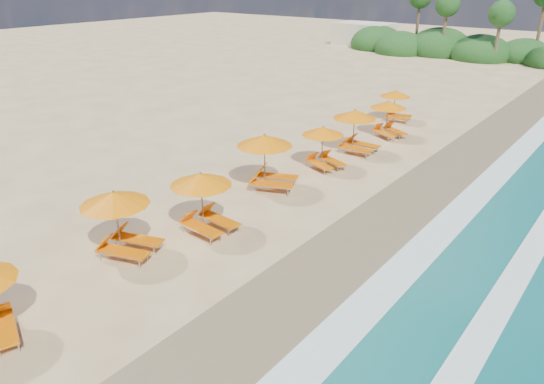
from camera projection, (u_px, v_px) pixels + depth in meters
name	position (u px, v px, depth m)	size (l,w,h in m)	color
ground	(272.00, 220.00, 19.49)	(160.00, 160.00, 0.00)	#D7BD7E
wet_sand	(364.00, 253.00, 17.24)	(4.00, 160.00, 0.01)	#7B6749
surf_foam	(442.00, 279.00, 15.71)	(4.00, 160.00, 0.01)	white
station_3	(122.00, 219.00, 16.67)	(2.98, 2.92, 2.33)	olive
station_4	(205.00, 199.00, 18.21)	(2.56, 2.39, 2.30)	olive
station_5	(269.00, 158.00, 21.92)	(3.25, 3.22, 2.50)	olive
station_6	(324.00, 145.00, 24.30)	(2.67, 2.62, 2.08)	olive
station_7	(357.00, 128.00, 26.39)	(2.54, 2.35, 2.33)	olive
station_8	(389.00, 117.00, 29.00)	(2.79, 2.78, 2.11)	olive
station_9	(397.00, 103.00, 32.21)	(2.40, 2.30, 1.99)	olive
treeline	(447.00, 47.00, 57.63)	(25.80, 8.80, 9.74)	#163D14
beach_building	(364.00, 34.00, 66.05)	(7.00, 5.00, 2.80)	beige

